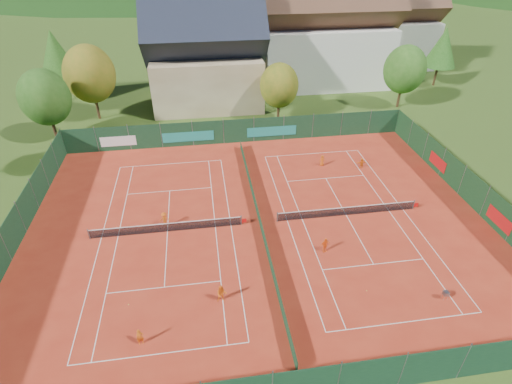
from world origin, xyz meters
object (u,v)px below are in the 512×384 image
Objects in this scene: player_left_far at (164,219)px; player_right_near at (325,245)px; player_left_near at (140,337)px; player_right_far_a at (322,160)px; hotel_block_a at (325,36)px; chalet at (205,56)px; ball_hopper at (446,293)px; player_right_far_b at (362,163)px; player_left_mid at (222,294)px; hotel_block_b at (387,28)px.

player_left_far reaches higher than player_right_near.
player_right_far_a is at bearing 30.20° from player_left_near.
hotel_block_a is 53.73m from player_left_near.
hotel_block_a reaches higher than chalet.
hotel_block_a is 17.09× the size of player_left_near.
ball_hopper is 19.73m from player_right_far_a.
player_right_far_b reaches higher than ball_hopper.
player_right_far_a is 4.23m from player_right_far_b.
player_right_far_a is (11.33, -20.93, -5.99)m from chalet.
player_right_far_a is (12.27, 17.36, -0.09)m from player_left_mid.
hotel_block_a is 17.13× the size of player_right_far_a.
chalet is 12.85× the size of player_right_far_a.
hotel_block_a reaches higher than player_left_far.
player_left_near is (-39.22, -54.96, -5.99)m from hotel_block_b.
player_left_mid is at bearing -114.23° from hotel_block_a.
player_right_far_a is (-21.67, -34.93, -5.99)m from hotel_block_b.
player_right_far_b is at bearing -55.09° from chalet.
hotel_block_b is at bearing 22.99° from chalet.
player_right_near is (-11.37, -40.38, -6.71)m from hotel_block_a.
hotel_block_b is 41.54m from player_right_far_a.
chalet reaches higher than ball_hopper.
player_right_near is (-25.37, -48.38, -5.94)m from hotel_block_b.
ball_hopper is 0.59× the size of player_right_near.
player_right_far_a reaches higher than player_right_far_b.
hotel_block_a is at bearing -102.82° from player_right_far_b.
player_left_mid reaches higher than player_right_far_b.
hotel_block_a reaches higher than player_right_near.
hotel_block_a is at bearing -106.84° from player_right_far_a.
ball_hopper is 9.19m from player_right_near.
chalet is at bearing -157.01° from hotel_block_b.
player_left_far is at bearing 13.31° from player_right_far_b.
player_right_near is at bearing 151.10° from player_left_far.
player_left_far is 13.87m from player_right_near.
player_right_near is at bearing -77.49° from chalet.
hotel_block_a is 47.11m from ball_hopper.
chalet reaches higher than player_right_far_a.
player_left_far is 1.04× the size of player_right_near.
ball_hopper is 0.63× the size of player_left_near.
hotel_block_b reaches higher than player_left_far.
player_left_near is 28.71m from player_right_far_b.
hotel_block_b reaches higher than player_left_near.
player_left_near reaches higher than player_right_far_a.
ball_hopper is at bearing -57.11° from player_right_near.
chalet is at bearing 62.79° from player_left_near.
ball_hopper is at bearing 143.70° from player_left_far.
hotel_block_b is 54.95m from player_right_near.
hotel_block_b is at bearing -138.12° from player_left_far.
player_right_near is (13.85, 6.59, 0.04)m from player_left_near.
player_left_far is 1.18× the size of player_right_far_b.
hotel_block_a is 42.48m from player_right_near.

